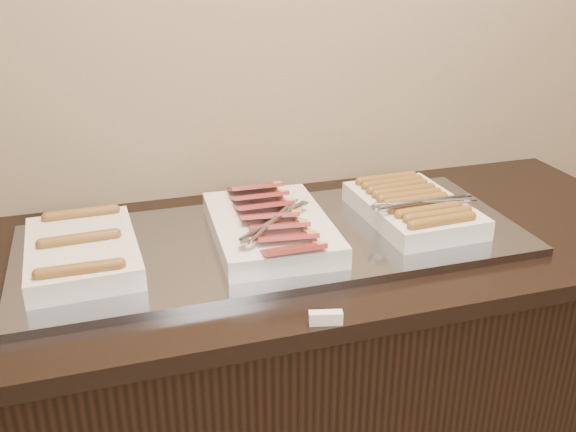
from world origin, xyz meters
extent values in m
cube|color=#9E896B|center=(0.00, 2.50, 1.40)|extent=(6.00, 0.05, 2.80)
cube|color=black|center=(0.00, 2.13, 0.43)|extent=(2.00, 0.70, 0.86)
cube|color=black|center=(0.00, 2.13, 0.88)|extent=(2.06, 0.76, 0.04)
cube|color=gray|center=(0.02, 2.13, 0.91)|extent=(1.20, 0.50, 0.02)
cube|color=silver|center=(-0.42, 2.13, 0.95)|extent=(0.25, 0.36, 0.05)
cylinder|color=brown|center=(-0.43, 1.99, 0.98)|extent=(0.15, 0.03, 0.03)
cylinder|color=brown|center=(-0.43, 2.13, 0.98)|extent=(0.16, 0.03, 0.03)
cylinder|color=brown|center=(-0.42, 2.27, 0.98)|extent=(0.16, 0.03, 0.03)
cube|color=silver|center=(0.01, 2.13, 0.95)|extent=(0.29, 0.42, 0.05)
cube|color=#A03F33|center=(0.01, 1.96, 0.97)|extent=(0.14, 0.09, 0.04)
cube|color=#A03F33|center=(0.01, 2.02, 0.97)|extent=(0.14, 0.10, 0.04)
cube|color=#A03F33|center=(0.01, 2.07, 0.98)|extent=(0.14, 0.10, 0.04)
cube|color=#A03F33|center=(0.00, 2.13, 0.98)|extent=(0.14, 0.10, 0.04)
cube|color=#A03F33|center=(0.01, 2.19, 0.98)|extent=(0.13, 0.09, 0.04)
cube|color=#A03F33|center=(0.01, 2.24, 0.99)|extent=(0.14, 0.09, 0.04)
cube|color=#A03F33|center=(0.01, 2.30, 0.99)|extent=(0.14, 0.09, 0.04)
cube|color=silver|center=(0.38, 2.13, 0.95)|extent=(0.25, 0.36, 0.05)
cylinder|color=brown|center=(0.38, 1.98, 0.98)|extent=(0.16, 0.03, 0.03)
cylinder|color=brown|center=(0.39, 2.02, 0.98)|extent=(0.16, 0.03, 0.03)
cylinder|color=brown|center=(0.38, 2.05, 0.98)|extent=(0.16, 0.03, 0.03)
cylinder|color=brown|center=(0.38, 2.08, 0.98)|extent=(0.16, 0.04, 0.03)
cylinder|color=brown|center=(0.38, 2.11, 0.98)|extent=(0.16, 0.03, 0.03)
cylinder|color=brown|center=(0.38, 2.15, 0.98)|extent=(0.16, 0.03, 0.03)
cylinder|color=brown|center=(0.38, 2.18, 0.98)|extent=(0.16, 0.03, 0.03)
cylinder|color=brown|center=(0.38, 2.21, 0.98)|extent=(0.16, 0.04, 0.03)
cylinder|color=brown|center=(0.38, 2.24, 0.98)|extent=(0.16, 0.03, 0.03)
cylinder|color=brown|center=(0.38, 2.28, 0.98)|extent=(0.16, 0.03, 0.03)
cube|color=silver|center=(0.02, 1.77, 0.91)|extent=(0.07, 0.03, 0.03)
camera|label=1|loc=(-0.36, 0.79, 1.58)|focal=40.00mm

